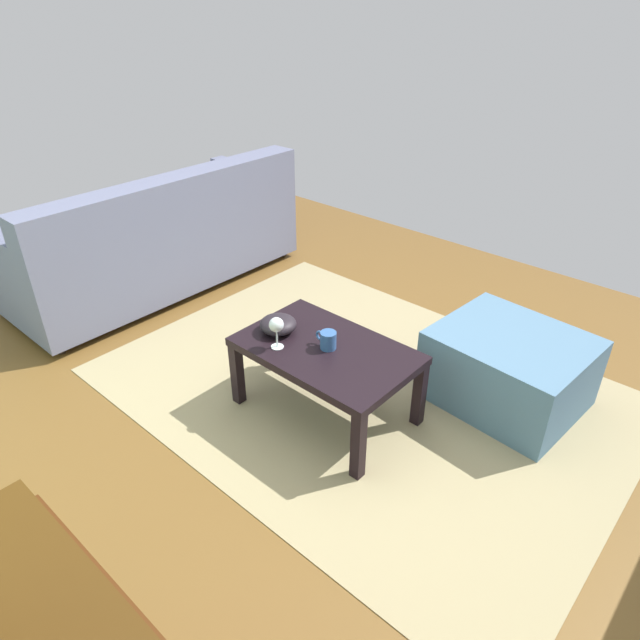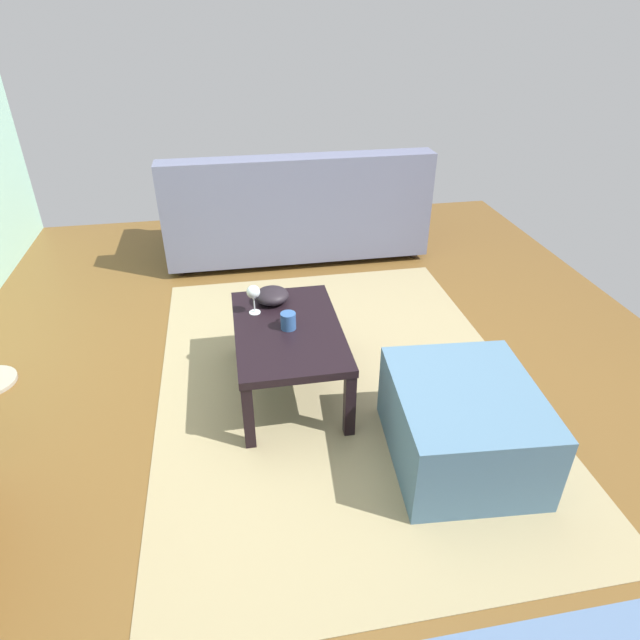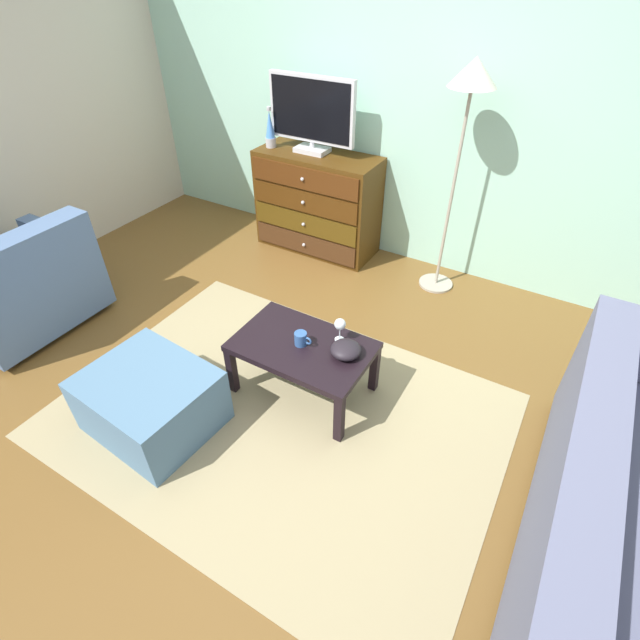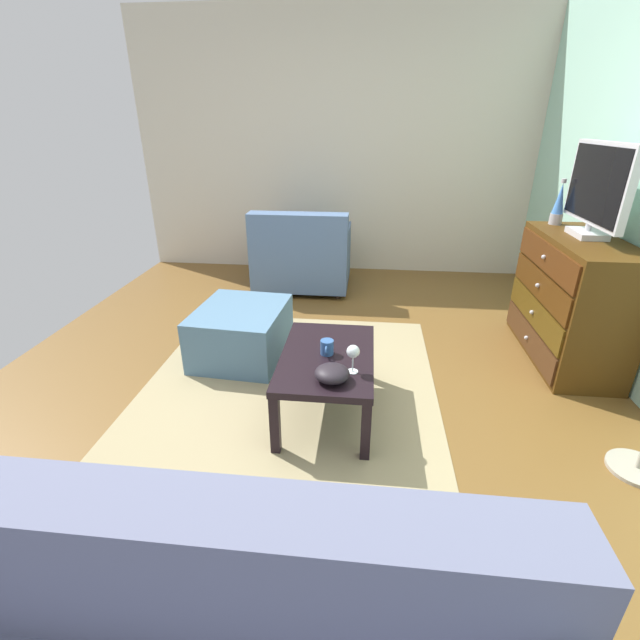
{
  "view_description": "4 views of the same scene",
  "coord_description": "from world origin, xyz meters",
  "px_view_note": "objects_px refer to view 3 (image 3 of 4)",
  "views": [
    {
      "loc": [
        -1.21,
        1.71,
        1.83
      ],
      "look_at": [
        0.24,
        0.08,
        0.53
      ],
      "focal_mm": 31.43,
      "sensor_mm": 36.0,
      "label": 1
    },
    {
      "loc": [
        -2.03,
        0.31,
        1.79
      ],
      "look_at": [
        -0.05,
        -0.05,
        0.57
      ],
      "focal_mm": 30.07,
      "sensor_mm": 36.0,
      "label": 2
    },
    {
      "loc": [
        1.38,
        -1.71,
        2.27
      ],
      "look_at": [
        0.28,
        0.17,
        0.53
      ],
      "focal_mm": 26.5,
      "sensor_mm": 36.0,
      "label": 3
    },
    {
      "loc": [
        2.42,
        0.27,
        1.61
      ],
      "look_at": [
        0.06,
        0.01,
        0.53
      ],
      "focal_mm": 24.9,
      "sensor_mm": 36.0,
      "label": 4
    }
  ],
  "objects_px": {
    "mug": "(301,339)",
    "ottoman": "(151,401)",
    "tv": "(312,113)",
    "armchair": "(22,287)",
    "lava_lamp": "(270,130)",
    "dresser": "(317,203)",
    "wine_glass": "(340,325)",
    "couch_large": "(628,535)",
    "bowl_decorative": "(346,350)",
    "standing_lamp": "(470,98)",
    "coffee_table": "(303,351)"
  },
  "relations": [
    {
      "from": "mug",
      "to": "ottoman",
      "type": "height_order",
      "value": "mug"
    },
    {
      "from": "tv",
      "to": "mug",
      "type": "height_order",
      "value": "tv"
    },
    {
      "from": "armchair",
      "to": "lava_lamp",
      "type": "bearing_deg",
      "value": 68.59
    },
    {
      "from": "dresser",
      "to": "mug",
      "type": "height_order",
      "value": "dresser"
    },
    {
      "from": "tv",
      "to": "mug",
      "type": "xyz_separation_m",
      "value": [
        0.93,
        -1.67,
        -0.77
      ]
    },
    {
      "from": "wine_glass",
      "to": "couch_large",
      "type": "xyz_separation_m",
      "value": [
        1.61,
        -0.43,
        -0.17
      ]
    },
    {
      "from": "dresser",
      "to": "mug",
      "type": "bearing_deg",
      "value": -62.32
    },
    {
      "from": "armchair",
      "to": "ottoman",
      "type": "bearing_deg",
      "value": -8.92
    },
    {
      "from": "lava_lamp",
      "to": "bowl_decorative",
      "type": "height_order",
      "value": "lava_lamp"
    },
    {
      "from": "mug",
      "to": "standing_lamp",
      "type": "relative_size",
      "value": 0.07
    },
    {
      "from": "standing_lamp",
      "to": "bowl_decorative",
      "type": "bearing_deg",
      "value": -92.3
    },
    {
      "from": "tv",
      "to": "coffee_table",
      "type": "height_order",
      "value": "tv"
    },
    {
      "from": "lava_lamp",
      "to": "tv",
      "type": "bearing_deg",
      "value": 10.09
    },
    {
      "from": "mug",
      "to": "bowl_decorative",
      "type": "xyz_separation_m",
      "value": [
        0.27,
        0.05,
        -0.0
      ]
    },
    {
      "from": "wine_glass",
      "to": "ottoman",
      "type": "distance_m",
      "value": 1.19
    },
    {
      "from": "lava_lamp",
      "to": "mug",
      "type": "bearing_deg",
      "value": -50.81
    },
    {
      "from": "ottoman",
      "to": "tv",
      "type": "bearing_deg",
      "value": 97.74
    },
    {
      "from": "armchair",
      "to": "ottoman",
      "type": "relative_size",
      "value": 1.34
    },
    {
      "from": "dresser",
      "to": "bowl_decorative",
      "type": "relative_size",
      "value": 6.03
    },
    {
      "from": "tv",
      "to": "armchair",
      "type": "distance_m",
      "value": 2.57
    },
    {
      "from": "dresser",
      "to": "coffee_table",
      "type": "bearing_deg",
      "value": -62.09
    },
    {
      "from": "armchair",
      "to": "ottoman",
      "type": "height_order",
      "value": "armchair"
    },
    {
      "from": "dresser",
      "to": "ottoman",
      "type": "height_order",
      "value": "dresser"
    },
    {
      "from": "wine_glass",
      "to": "dresser",
      "type": "bearing_deg",
      "value": 124.93
    },
    {
      "from": "coffee_table",
      "to": "couch_large",
      "type": "distance_m",
      "value": 1.81
    },
    {
      "from": "lava_lamp",
      "to": "couch_large",
      "type": "distance_m",
      "value": 3.69
    },
    {
      "from": "couch_large",
      "to": "ottoman",
      "type": "xyz_separation_m",
      "value": [
        -2.4,
        -0.41,
        -0.14
      ]
    },
    {
      "from": "ottoman",
      "to": "armchair",
      "type": "bearing_deg",
      "value": 171.08
    },
    {
      "from": "mug",
      "to": "standing_lamp",
      "type": "xyz_separation_m",
      "value": [
        0.34,
        1.6,
        1.05
      ]
    },
    {
      "from": "couch_large",
      "to": "ottoman",
      "type": "height_order",
      "value": "couch_large"
    },
    {
      "from": "tv",
      "to": "mug",
      "type": "relative_size",
      "value": 6.8
    },
    {
      "from": "lava_lamp",
      "to": "coffee_table",
      "type": "xyz_separation_m",
      "value": [
        1.31,
        -1.6,
        -0.69
      ]
    },
    {
      "from": "coffee_table",
      "to": "ottoman",
      "type": "bearing_deg",
      "value": -131.97
    },
    {
      "from": "bowl_decorative",
      "to": "ottoman",
      "type": "relative_size",
      "value": 0.26
    },
    {
      "from": "bowl_decorative",
      "to": "standing_lamp",
      "type": "bearing_deg",
      "value": 87.7
    },
    {
      "from": "standing_lamp",
      "to": "ottoman",
      "type": "bearing_deg",
      "value": -112.52
    },
    {
      "from": "dresser",
      "to": "standing_lamp",
      "type": "distance_m",
      "value": 1.59
    },
    {
      "from": "dresser",
      "to": "standing_lamp",
      "type": "bearing_deg",
      "value": -2.32
    },
    {
      "from": "dresser",
      "to": "bowl_decorative",
      "type": "height_order",
      "value": "dresser"
    },
    {
      "from": "couch_large",
      "to": "standing_lamp",
      "type": "relative_size",
      "value": 1.15
    },
    {
      "from": "wine_glass",
      "to": "standing_lamp",
      "type": "distance_m",
      "value": 1.75
    },
    {
      "from": "dresser",
      "to": "bowl_decorative",
      "type": "xyz_separation_m",
      "value": [
        1.14,
        -1.59,
        -0.02
      ]
    },
    {
      "from": "lava_lamp",
      "to": "standing_lamp",
      "type": "relative_size",
      "value": 0.19
    },
    {
      "from": "mug",
      "to": "lava_lamp",
      "type": "bearing_deg",
      "value": 129.19
    },
    {
      "from": "coffee_table",
      "to": "ottoman",
      "type": "distance_m",
      "value": 0.93
    },
    {
      "from": "tv",
      "to": "lava_lamp",
      "type": "xyz_separation_m",
      "value": [
        -0.38,
        -0.07,
        -0.17
      ]
    },
    {
      "from": "wine_glass",
      "to": "standing_lamp",
      "type": "relative_size",
      "value": 0.09
    },
    {
      "from": "dresser",
      "to": "lava_lamp",
      "type": "height_order",
      "value": "lava_lamp"
    },
    {
      "from": "mug",
      "to": "armchair",
      "type": "xyz_separation_m",
      "value": [
        -2.11,
        -0.45,
        -0.09
      ]
    },
    {
      "from": "wine_glass",
      "to": "lava_lamp",
      "type": "bearing_deg",
      "value": 135.71
    }
  ]
}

